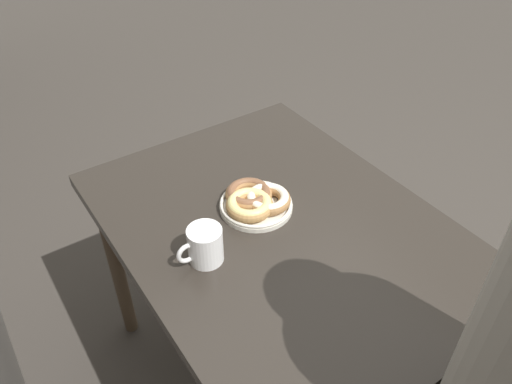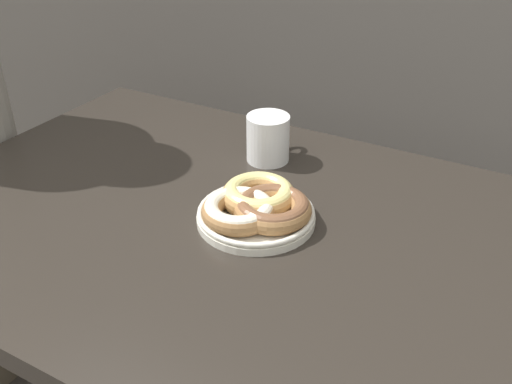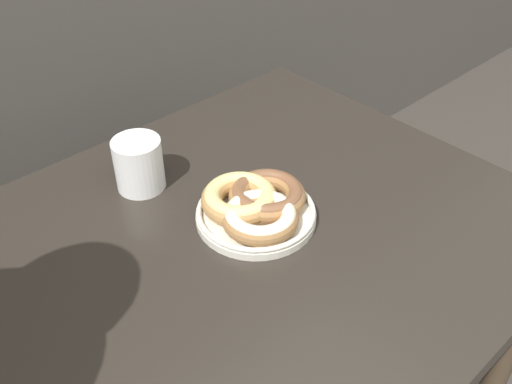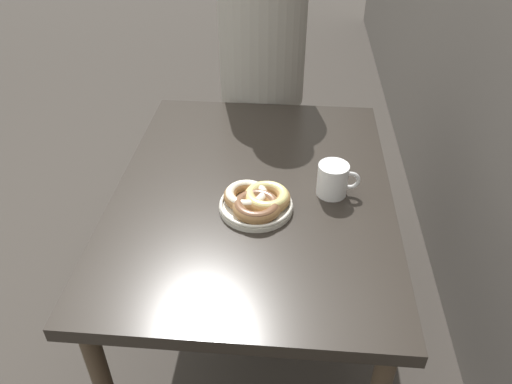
% 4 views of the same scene
% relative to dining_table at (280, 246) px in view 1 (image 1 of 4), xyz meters
% --- Properties ---
extents(ground_plane, '(14.00, 14.00, 0.00)m').
position_rel_dining_table_xyz_m(ground_plane, '(0.00, -0.32, -0.68)').
color(ground_plane, '#38332D').
extents(dining_table, '(1.11, 0.83, 0.76)m').
position_rel_dining_table_xyz_m(dining_table, '(0.00, 0.00, 0.00)').
color(dining_table, '#28231E').
rests_on(dining_table, ground_plane).
extents(donut_plate, '(0.21, 0.25, 0.05)m').
position_rel_dining_table_xyz_m(donut_plate, '(0.10, 0.02, 0.11)').
color(donut_plate, silver).
rests_on(donut_plate, dining_table).
extents(coffee_mug, '(0.09, 0.13, 0.10)m').
position_rel_dining_table_xyz_m(coffee_mug, '(0.01, 0.24, 0.13)').
color(coffee_mug, white).
rests_on(coffee_mug, dining_table).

